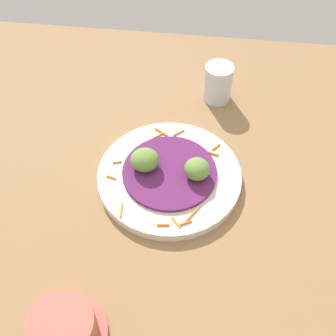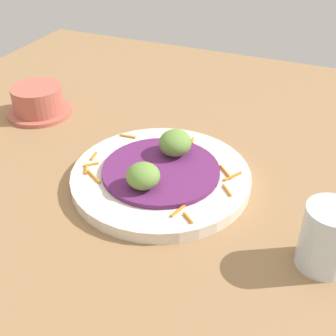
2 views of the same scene
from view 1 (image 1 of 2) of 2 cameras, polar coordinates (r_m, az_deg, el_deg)
The scene contains 8 objects.
table_surface at distance 80.56cm, azimuth -3.60°, elevation -4.31°, with size 110.00×110.00×2.00cm, color #936D47.
main_plate at distance 81.30cm, azimuth 0.21°, elevation -1.14°, with size 27.98×27.98×1.90cm, color silver.
cabbage_bed at distance 80.25cm, azimuth 0.21°, elevation -0.55°, with size 18.28×18.28×0.78cm, color #60235B.
carrot_garnish at distance 80.36cm, azimuth 0.11°, elevation -0.66°, with size 21.49×24.12×0.40cm.
guac_scoop_left at distance 78.00cm, azimuth 4.00°, elevation -0.13°, with size 4.94×4.86×3.73cm, color olive.
guac_scoop_center at distance 79.23cm, azimuth -3.52°, elevation 1.16°, with size 5.53×5.21×4.04cm, color olive.
terracotta_bowl at distance 67.21cm, azimuth -14.13°, elevation -20.65°, with size 12.60×12.60×5.76cm.
water_glass at distance 96.53cm, azimuth 6.86°, elevation 11.50°, with size 6.38×6.38×8.76cm, color silver.
Camera 1 is at (-10.74, 45.08, 66.89)cm, focal length 44.49 mm.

